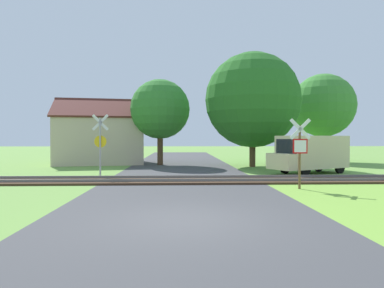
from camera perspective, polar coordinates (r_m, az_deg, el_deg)
The scene contains 10 objects.
ground_plane at distance 8.93m, azimuth -1.12°, elevation -12.61°, with size 160.00×160.00×0.00m, color #6B9942.
road_asphalt at distance 10.89m, azimuth -1.31°, elevation -10.12°, with size 7.59×80.00×0.01m, color #424244.
rail_track at distance 16.64m, azimuth -1.60°, elevation -6.07°, with size 60.00×2.60×0.22m.
stop_sign_near at distance 14.75m, azimuth 17.54°, elevation -0.78°, with size 0.88×0.15×2.92m.
crossing_sign_far at distance 18.70m, azimuth -15.04°, elevation 0.45°, with size 0.88×0.13×3.37m.
house at distance 29.37m, azimuth -15.00°, elevation 0.82°, with size 7.97×6.93×5.39m.
tree_center at distance 26.93m, azimuth -5.34°, elevation 5.77°, with size 4.64×4.64×6.69m.
tree_far at distance 32.44m, azimuth 20.99°, elevation 6.00°, with size 5.53×5.53×7.75m.
tree_right at distance 25.62m, azimuth 10.06°, elevation 7.21°, with size 6.95×6.95×8.37m.
mail_truck at distance 21.37m, azimuth 19.13°, elevation -1.39°, with size 5.21×3.85×2.24m.
Camera 1 is at (-0.15, -8.68, 2.10)m, focal length 32.00 mm.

